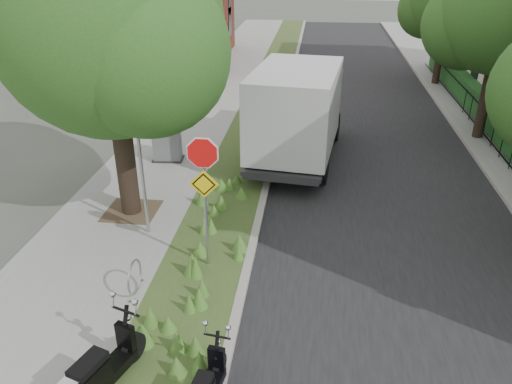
# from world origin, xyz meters

# --- Properties ---
(ground) EXTENTS (120.00, 120.00, 0.00)m
(ground) POSITION_xyz_m (0.00, 0.00, 0.00)
(ground) COLOR #4C5147
(ground) RESTS_ON ground
(sidewalk_near) EXTENTS (3.50, 60.00, 0.12)m
(sidewalk_near) POSITION_xyz_m (-4.25, 10.00, 0.06)
(sidewalk_near) COLOR gray
(sidewalk_near) RESTS_ON ground
(verge) EXTENTS (2.00, 60.00, 0.12)m
(verge) POSITION_xyz_m (-1.50, 10.00, 0.06)
(verge) COLOR #3A4E21
(verge) RESTS_ON ground
(kerb_near) EXTENTS (0.20, 60.00, 0.13)m
(kerb_near) POSITION_xyz_m (-0.50, 10.00, 0.07)
(kerb_near) COLOR #9E9991
(kerb_near) RESTS_ON ground
(road) EXTENTS (7.00, 60.00, 0.01)m
(road) POSITION_xyz_m (3.00, 10.00, 0.01)
(road) COLOR black
(road) RESTS_ON ground
(kerb_far) EXTENTS (0.20, 60.00, 0.13)m
(kerb_far) POSITION_xyz_m (6.50, 10.00, 0.07)
(kerb_far) COLOR #9E9991
(kerb_far) RESTS_ON ground
(footpath_far) EXTENTS (3.20, 60.00, 0.12)m
(footpath_far) POSITION_xyz_m (8.20, 10.00, 0.06)
(footpath_far) COLOR gray
(footpath_far) RESTS_ON ground
(street_tree_main) EXTENTS (6.21, 5.54, 7.66)m
(street_tree_main) POSITION_xyz_m (-4.08, 2.86, 4.80)
(street_tree_main) COLOR black
(street_tree_main) RESTS_ON ground
(bare_post) EXTENTS (0.08, 0.08, 4.00)m
(bare_post) POSITION_xyz_m (-3.20, 1.80, 2.12)
(bare_post) COLOR #A5A8AD
(bare_post) RESTS_ON ground
(bike_hoop) EXTENTS (0.06, 0.78, 0.77)m
(bike_hoop) POSITION_xyz_m (-2.70, -0.60, 0.50)
(bike_hoop) COLOR #A5A8AD
(bike_hoop) RESTS_ON ground
(sign_assembly) EXTENTS (0.94, 0.08, 3.22)m
(sign_assembly) POSITION_xyz_m (-1.40, 0.58, 2.33)
(sign_assembly) COLOR #A5A8AD
(sign_assembly) RESTS_ON ground
(fence_far) EXTENTS (0.04, 24.00, 1.00)m
(fence_far) POSITION_xyz_m (7.20, 10.00, 0.67)
(fence_far) COLOR black
(fence_far) RESTS_ON ground
(hedge_far) EXTENTS (1.00, 24.00, 1.10)m
(hedge_far) POSITION_xyz_m (7.90, 10.00, 0.67)
(hedge_far) COLOR #174319
(hedge_far) RESTS_ON footpath_far
(far_tree_b) EXTENTS (4.83, 4.31, 6.56)m
(far_tree_b) POSITION_xyz_m (6.94, 10.05, 4.37)
(far_tree_b) COLOR black
(far_tree_b) RESTS_ON ground
(far_tree_c) EXTENTS (4.37, 3.89, 5.93)m
(far_tree_c) POSITION_xyz_m (6.94, 18.04, 3.95)
(far_tree_c) COLOR black
(far_tree_c) RESTS_ON ground
(scooter_near) EXTENTS (0.78, 1.78, 0.88)m
(scooter_near) POSITION_xyz_m (-2.37, -3.24, 0.55)
(scooter_near) COLOR black
(scooter_near) RESTS_ON ground
(box_truck) EXTENTS (3.07, 6.35, 2.77)m
(box_truck) POSITION_xyz_m (0.30, 7.28, 1.80)
(box_truck) COLOR #262628
(box_truck) RESTS_ON ground
(utility_cabinet) EXTENTS (1.05, 0.74, 1.33)m
(utility_cabinet) POSITION_xyz_m (-4.00, 6.44, 0.76)
(utility_cabinet) COLOR #262628
(utility_cabinet) RESTS_ON ground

